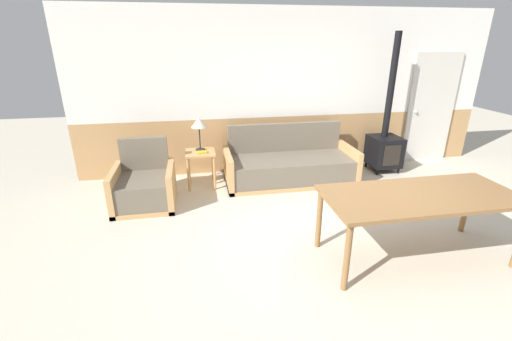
{
  "coord_description": "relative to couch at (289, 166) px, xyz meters",
  "views": [
    {
      "loc": [
        -1.64,
        -3.08,
        2.21
      ],
      "look_at": [
        -0.87,
        1.14,
        0.55
      ],
      "focal_mm": 24.0,
      "sensor_mm": 36.0,
      "label": 1
    }
  ],
  "objects": [
    {
      "name": "armchair",
      "position": [
        -2.24,
        -0.47,
        0.0
      ],
      "size": [
        0.83,
        0.83,
        0.89
      ],
      "rotation": [
        0.0,
        0.0,
        0.27
      ],
      "color": "tan",
      "rests_on": "ground_plane"
    },
    {
      "name": "dining_table",
      "position": [
        0.73,
        -2.29,
        0.42
      ],
      "size": [
        1.97,
        0.85,
        0.74
      ],
      "color": "olive",
      "rests_on": "ground_plane"
    },
    {
      "name": "wood_stove",
      "position": [
        1.77,
        0.18,
        0.25
      ],
      "size": [
        0.5,
        0.52,
        2.33
      ],
      "color": "black",
      "rests_on": "ground_plane"
    },
    {
      "name": "ground_plane",
      "position": [
        0.15,
        -2.0,
        -0.26
      ],
      "size": [
        16.0,
        16.0,
        0.0
      ],
      "primitive_type": "plane",
      "color": "beige"
    },
    {
      "name": "table_lamp",
      "position": [
        -1.43,
        0.14,
        0.73
      ],
      "size": [
        0.24,
        0.24,
        0.52
      ],
      "color": "#262628",
      "rests_on": "side_table"
    },
    {
      "name": "wall_back",
      "position": [
        0.15,
        0.63,
        1.09
      ],
      "size": [
        7.2,
        0.06,
        2.7
      ],
      "color": "tan",
      "rests_on": "ground_plane"
    },
    {
      "name": "couch",
      "position": [
        0.0,
        0.0,
        0.0
      ],
      "size": [
        2.09,
        0.89,
        0.89
      ],
      "color": "tan",
      "rests_on": "ground_plane"
    },
    {
      "name": "side_table",
      "position": [
        -1.43,
        0.06,
        0.19
      ],
      "size": [
        0.45,
        0.45,
        0.57
      ],
      "color": "tan",
      "rests_on": "ground_plane"
    },
    {
      "name": "book_stack",
      "position": [
        -1.41,
        -0.02,
        0.32
      ],
      "size": [
        0.17,
        0.12,
        0.02
      ],
      "color": "gold",
      "rests_on": "side_table"
    },
    {
      "name": "entry_door",
      "position": [
        2.85,
        0.57,
        0.74
      ],
      "size": [
        0.92,
        0.09,
        1.99
      ],
      "color": "silver",
      "rests_on": "ground_plane"
    }
  ]
}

